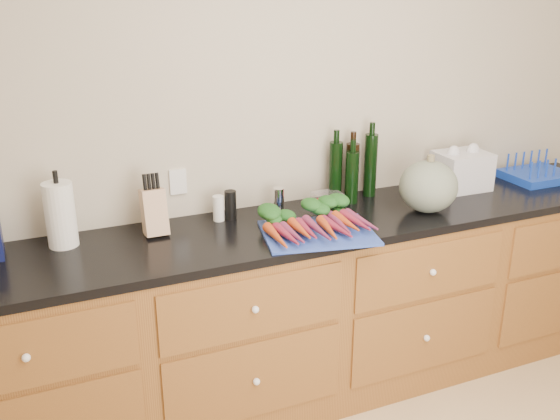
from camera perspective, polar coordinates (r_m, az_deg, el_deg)
name	(u,v)px	position (r m, az deg, el deg)	size (l,w,h in m)	color
wall_back	(291,132)	(3.16, 1.02, 7.18)	(4.10, 0.05, 2.60)	#BFB49E
cabinets	(317,310)	(3.19, 3.37, -9.13)	(3.60, 0.64, 0.90)	brown
countertop	(318,224)	(2.99, 3.52, -1.26)	(3.64, 0.62, 0.04)	black
cutting_board	(318,233)	(2.82, 3.50, -2.10)	(0.49, 0.37, 0.01)	#2946AC
carrots	(314,223)	(2.84, 3.11, -1.15)	(0.47, 0.34, 0.07)	#C94417
squash	(428,186)	(3.14, 13.42, 2.11)	(0.29, 0.29, 0.26)	#5A6655
paper_towel	(60,215)	(2.81, -19.44, -0.41)	(0.13, 0.13, 0.28)	white
knife_block	(154,212)	(2.84, -11.43, -0.18)	(0.10, 0.10, 0.21)	tan
grinder_salt	(218,208)	(2.97, -5.65, 0.15)	(0.05, 0.05, 0.12)	silver
grinder_pepper	(231,205)	(2.98, -4.55, 0.47)	(0.06, 0.06, 0.14)	black
canister_chrome	(279,200)	(3.07, -0.11, 0.93)	(0.05, 0.05, 0.12)	white
tomato_box	(327,199)	(3.17, 4.35, 1.02)	(0.14, 0.11, 0.07)	white
bottles	(353,171)	(3.24, 6.67, 3.57)	(0.27, 0.14, 0.33)	black
grocery_bag	(461,171)	(3.54, 16.25, 3.47)	(0.28, 0.22, 0.20)	silver
dish_rack	(537,173)	(3.86, 22.47, 3.13)	(0.36, 0.29, 0.14)	#1438AF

